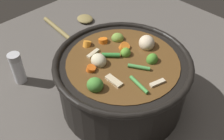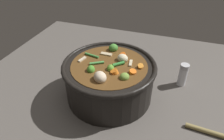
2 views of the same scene
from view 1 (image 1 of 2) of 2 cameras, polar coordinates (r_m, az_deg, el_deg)
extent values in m
plane|color=#514C47|center=(0.68, 2.03, -6.49)|extent=(1.10, 1.10, 0.00)
cylinder|color=black|center=(0.64, 2.17, -2.66)|extent=(0.30, 0.30, 0.13)
torus|color=black|center=(0.59, 2.34, 1.77)|extent=(0.32, 0.32, 0.02)
cylinder|color=brown|center=(0.63, 2.19, -2.33)|extent=(0.26, 0.26, 0.12)
ellipsoid|color=olive|center=(0.65, 1.20, 6.90)|extent=(0.04, 0.04, 0.02)
ellipsoid|color=#448633|center=(0.53, -3.67, -3.24)|extent=(0.04, 0.04, 0.03)
ellipsoid|color=#5B932F|center=(0.61, 2.94, 3.70)|extent=(0.03, 0.03, 0.02)
ellipsoid|color=#468629|center=(0.60, 8.64, 2.25)|extent=(0.03, 0.03, 0.03)
cylinder|color=orange|center=(0.65, -1.93, 6.24)|extent=(0.03, 0.03, 0.02)
cylinder|color=orange|center=(0.64, -5.41, 5.51)|extent=(0.03, 0.03, 0.02)
cylinder|color=orange|center=(0.57, -4.59, 0.13)|extent=(0.03, 0.03, 0.02)
cylinder|color=orange|center=(0.63, 2.65, 4.90)|extent=(0.03, 0.03, 0.02)
ellipsoid|color=beige|center=(0.63, 7.68, 5.66)|extent=(0.06, 0.06, 0.04)
ellipsoid|color=beige|center=(0.58, -2.90, 2.03)|extent=(0.04, 0.04, 0.03)
cylinder|color=#439040|center=(0.53, 5.82, -3.13)|extent=(0.02, 0.05, 0.01)
cylinder|color=#489145|center=(0.57, 5.81, 0.64)|extent=(0.03, 0.05, 0.01)
cylinder|color=#308033|center=(0.60, -0.26, 3.24)|extent=(0.04, 0.04, 0.01)
cube|color=beige|center=(0.61, -4.08, 3.61)|extent=(0.04, 0.01, 0.01)
cube|color=beige|center=(0.54, 9.53, -2.93)|extent=(0.04, 0.02, 0.01)
cube|color=#CBB891|center=(0.54, 0.40, -2.32)|extent=(0.02, 0.04, 0.01)
ellipsoid|color=olive|center=(0.97, -5.83, 10.92)|extent=(0.06, 0.07, 0.02)
cylinder|color=olive|center=(0.93, -11.35, 8.46)|extent=(0.03, 0.19, 0.01)
cylinder|color=silver|center=(0.75, -19.55, -0.08)|extent=(0.03, 0.03, 0.08)
cylinder|color=#B7B7BC|center=(0.72, -20.38, 2.60)|extent=(0.03, 0.03, 0.02)
camera|label=2|loc=(0.99, 21.06, 40.51)|focal=33.03mm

